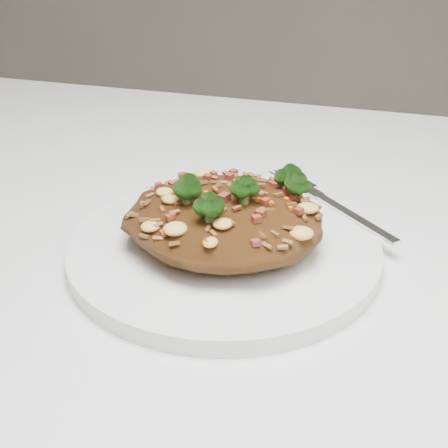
{
  "coord_description": "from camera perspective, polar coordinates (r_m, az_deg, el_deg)",
  "views": [
    {
      "loc": [
        0.0,
        -0.41,
        1.01
      ],
      "look_at": [
        -0.12,
        -0.0,
        0.78
      ],
      "focal_mm": 50.0,
      "sensor_mm": 36.0,
      "label": 1
    }
  ],
  "objects": [
    {
      "name": "fork",
      "position": [
        0.55,
        10.19,
        1.63
      ],
      "size": [
        0.13,
        0.12,
        0.0
      ],
      "rotation": [
        0.0,
        0.0,
        -0.75
      ],
      "color": "silver",
      "rests_on": "plate"
    },
    {
      "name": "fried_rice",
      "position": [
        0.48,
        0.07,
        1.31
      ],
      "size": [
        0.15,
        0.14,
        0.06
      ],
      "color": "brown",
      "rests_on": "plate"
    },
    {
      "name": "plate",
      "position": [
        0.49,
        -0.0,
        -2.25
      ],
      "size": [
        0.24,
        0.24,
        0.01
      ],
      "primitive_type": "cylinder",
      "color": "white",
      "rests_on": "dining_table"
    },
    {
      "name": "dining_table",
      "position": [
        0.54,
        12.56,
        -12.87
      ],
      "size": [
        1.2,
        0.8,
        0.75
      ],
      "color": "white",
      "rests_on": "ground"
    }
  ]
}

